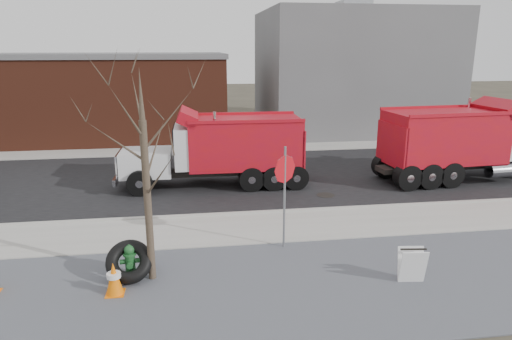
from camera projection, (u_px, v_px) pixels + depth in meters
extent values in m
plane|color=#383328|center=(263.00, 232.00, 14.33)|extent=(120.00, 120.00, 0.00)
cube|color=slate|center=(285.00, 287.00, 10.98)|extent=(60.00, 5.00, 0.03)
cube|color=#9E9B93|center=(261.00, 228.00, 14.56)|extent=(60.00, 2.50, 0.06)
cube|color=#9E9B93|center=(256.00, 213.00, 15.80)|extent=(60.00, 0.15, 0.11)
cube|color=black|center=(241.00, 177.00, 20.35)|extent=(60.00, 9.40, 0.02)
cube|color=#9E9B93|center=(230.00, 149.00, 25.79)|extent=(60.00, 2.00, 0.06)
cube|color=slate|center=(350.00, 71.00, 31.73)|extent=(12.00, 10.00, 8.00)
cube|color=#602A1B|center=(63.00, 99.00, 28.56)|extent=(20.00, 8.00, 5.00)
cube|color=slate|center=(58.00, 55.00, 27.87)|extent=(20.20, 8.20, 0.30)
cylinder|color=#382D23|center=(148.00, 203.00, 10.89)|extent=(0.18, 0.18, 4.00)
cone|color=#382D23|center=(141.00, 94.00, 10.21)|extent=(0.14, 0.14, 1.20)
cylinder|color=#235E2B|center=(131.00, 276.00, 11.47)|extent=(0.47, 0.47, 0.06)
cylinder|color=#235E2B|center=(130.00, 265.00, 11.39)|extent=(0.25, 0.25, 0.64)
cylinder|color=#235E2B|center=(129.00, 254.00, 11.31)|extent=(0.32, 0.32, 0.05)
sphere|color=#235E2B|center=(129.00, 250.00, 11.28)|extent=(0.26, 0.26, 0.26)
cylinder|color=#235E2B|center=(129.00, 246.00, 11.25)|extent=(0.05, 0.05, 0.06)
cylinder|color=#235E2B|center=(122.00, 262.00, 11.32)|extent=(0.14, 0.13, 0.12)
cylinder|color=#235E2B|center=(138.00, 260.00, 11.40)|extent=(0.14, 0.13, 0.12)
cylinder|color=#235E2B|center=(130.00, 265.00, 11.20)|extent=(0.17, 0.14, 0.16)
torus|color=black|center=(129.00, 262.00, 11.22)|extent=(1.17, 1.05, 1.03)
cylinder|color=gray|center=(284.00, 198.00, 12.82)|extent=(0.06, 0.06, 2.99)
cylinder|color=red|center=(285.00, 169.00, 12.59)|extent=(0.69, 0.48, 0.81)
cube|color=white|center=(413.00, 267.00, 11.02)|extent=(0.66, 0.29, 0.87)
cube|color=white|center=(411.00, 264.00, 11.19)|extent=(0.66, 0.29, 0.87)
cube|color=black|center=(414.00, 249.00, 10.99)|extent=(0.64, 0.11, 0.04)
cube|color=orange|center=(115.00, 294.00, 10.67)|extent=(0.42, 0.42, 0.04)
cone|color=orange|center=(114.00, 278.00, 10.57)|extent=(0.40, 0.40, 0.78)
cylinder|color=white|center=(114.00, 275.00, 10.55)|extent=(0.32, 0.32, 0.11)
cube|color=black|center=(466.00, 165.00, 19.91)|extent=(8.30, 1.51, 0.21)
cube|color=silver|center=(496.00, 136.00, 19.88)|extent=(1.72, 2.34, 1.74)
cube|color=#AB0E13|center=(444.00, 136.00, 19.30)|extent=(5.00, 2.70, 2.13)
cylinder|color=silver|center=(467.00, 124.00, 20.45)|extent=(0.15, 0.15, 2.32)
cylinder|color=black|center=(405.00, 165.00, 20.29)|extent=(1.08, 0.37, 1.06)
cylinder|color=black|center=(429.00, 176.00, 18.54)|extent=(1.08, 0.37, 1.06)
cube|color=black|center=(216.00, 172.00, 18.88)|extent=(7.42, 0.90, 0.20)
cube|color=silver|center=(147.00, 162.00, 18.41)|extent=(2.02, 1.80, 1.00)
cube|color=silver|center=(119.00, 163.00, 18.28)|extent=(0.08, 1.59, 0.91)
cube|color=silver|center=(193.00, 146.00, 18.48)|extent=(1.48, 2.11, 1.63)
cube|color=black|center=(174.00, 135.00, 18.27)|extent=(0.08, 1.82, 0.73)
cube|color=#AB0E13|center=(244.00, 142.00, 18.71)|extent=(4.57, 2.24, 2.00)
cylinder|color=silver|center=(215.00, 139.00, 17.65)|extent=(0.13, 0.13, 2.18)
cylinder|color=black|center=(140.00, 183.00, 17.60)|extent=(1.00, 0.29, 1.00)
cylinder|color=black|center=(145.00, 170.00, 19.48)|extent=(1.00, 0.29, 1.00)
cylinder|color=black|center=(274.00, 178.00, 18.36)|extent=(1.00, 0.29, 1.00)
cylinder|color=black|center=(267.00, 167.00, 20.03)|extent=(1.00, 0.29, 1.00)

